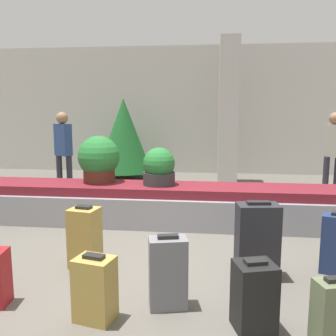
{
  "coord_description": "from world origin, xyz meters",
  "views": [
    {
      "loc": [
        0.61,
        -3.77,
        1.65
      ],
      "look_at": [
        0.0,
        1.47,
        0.81
      ],
      "focal_mm": 40.0,
      "sensor_mm": 36.0,
      "label": 1
    }
  ],
  "objects_px": {
    "potted_plant_1": "(159,168)",
    "decorated_tree": "(124,135)",
    "pillar": "(229,111)",
    "suitcase_5": "(85,237)",
    "suitcase_6": "(254,296)",
    "potted_plant_0": "(99,160)",
    "suitcase_8": "(95,289)",
    "suitcase_1": "(257,241)",
    "traveler_0": "(63,146)",
    "suitcase_3": "(168,273)",
    "suitcase_4": "(333,316)",
    "traveler_1": "(333,147)"
  },
  "relations": [
    {
      "from": "potted_plant_1",
      "to": "decorated_tree",
      "type": "xyz_separation_m",
      "value": [
        -1.3,
        3.3,
        0.23
      ]
    },
    {
      "from": "pillar",
      "to": "suitcase_5",
      "type": "height_order",
      "value": "pillar"
    },
    {
      "from": "pillar",
      "to": "decorated_tree",
      "type": "xyz_separation_m",
      "value": [
        -2.4,
        0.08,
        -0.57
      ]
    },
    {
      "from": "suitcase_6",
      "to": "potted_plant_1",
      "type": "bearing_deg",
      "value": 96.56
    },
    {
      "from": "potted_plant_0",
      "to": "suitcase_8",
      "type": "bearing_deg",
      "value": -73.93
    },
    {
      "from": "suitcase_6",
      "to": "potted_plant_1",
      "type": "relative_size",
      "value": 1.02
    },
    {
      "from": "suitcase_1",
      "to": "suitcase_8",
      "type": "bearing_deg",
      "value": -154.24
    },
    {
      "from": "pillar",
      "to": "suitcase_6",
      "type": "xyz_separation_m",
      "value": [
        -0.02,
        -5.82,
        -1.34
      ]
    },
    {
      "from": "potted_plant_1",
      "to": "potted_plant_0",
      "type": "bearing_deg",
      "value": 173.77
    },
    {
      "from": "pillar",
      "to": "traveler_0",
      "type": "height_order",
      "value": "pillar"
    },
    {
      "from": "pillar",
      "to": "suitcase_8",
      "type": "relative_size",
      "value": 5.94
    },
    {
      "from": "suitcase_3",
      "to": "traveler_0",
      "type": "height_order",
      "value": "traveler_0"
    },
    {
      "from": "suitcase_3",
      "to": "traveler_0",
      "type": "relative_size",
      "value": 0.4
    },
    {
      "from": "potted_plant_1",
      "to": "traveler_0",
      "type": "relative_size",
      "value": 0.34
    },
    {
      "from": "suitcase_1",
      "to": "suitcase_4",
      "type": "relative_size",
      "value": 1.43
    },
    {
      "from": "suitcase_1",
      "to": "traveler_1",
      "type": "relative_size",
      "value": 0.49
    },
    {
      "from": "pillar",
      "to": "traveler_0",
      "type": "relative_size",
      "value": 2.02
    },
    {
      "from": "suitcase_6",
      "to": "decorated_tree",
      "type": "bearing_deg",
      "value": 95.88
    },
    {
      "from": "suitcase_4",
      "to": "suitcase_5",
      "type": "height_order",
      "value": "suitcase_5"
    },
    {
      "from": "suitcase_8",
      "to": "suitcase_5",
      "type": "bearing_deg",
      "value": 126.08
    },
    {
      "from": "traveler_1",
      "to": "suitcase_4",
      "type": "bearing_deg",
      "value": -46.55
    },
    {
      "from": "suitcase_8",
      "to": "suitcase_4",
      "type": "bearing_deg",
      "value": 6.46
    },
    {
      "from": "suitcase_1",
      "to": "traveler_0",
      "type": "xyz_separation_m",
      "value": [
        -3.26,
        3.26,
        0.56
      ]
    },
    {
      "from": "suitcase_3",
      "to": "potted_plant_1",
      "type": "bearing_deg",
      "value": 86.73
    },
    {
      "from": "suitcase_4",
      "to": "potted_plant_0",
      "type": "bearing_deg",
      "value": 114.33
    },
    {
      "from": "suitcase_5",
      "to": "suitcase_3",
      "type": "bearing_deg",
      "value": -26.13
    },
    {
      "from": "pillar",
      "to": "suitcase_1",
      "type": "distance_m",
      "value": 5.08
    },
    {
      "from": "suitcase_3",
      "to": "suitcase_8",
      "type": "xyz_separation_m",
      "value": [
        -0.55,
        -0.26,
        -0.05
      ]
    },
    {
      "from": "suitcase_5",
      "to": "suitcase_6",
      "type": "relative_size",
      "value": 1.2
    },
    {
      "from": "suitcase_1",
      "to": "suitcase_8",
      "type": "height_order",
      "value": "suitcase_1"
    },
    {
      "from": "suitcase_4",
      "to": "suitcase_6",
      "type": "bearing_deg",
      "value": 140.95
    },
    {
      "from": "potted_plant_1",
      "to": "traveler_1",
      "type": "height_order",
      "value": "traveler_1"
    },
    {
      "from": "pillar",
      "to": "suitcase_5",
      "type": "relative_size",
      "value": 4.86
    },
    {
      "from": "potted_plant_0",
      "to": "traveler_0",
      "type": "distance_m",
      "value": 1.84
    },
    {
      "from": "potted_plant_0",
      "to": "decorated_tree",
      "type": "relative_size",
      "value": 0.37
    },
    {
      "from": "suitcase_8",
      "to": "traveler_1",
      "type": "height_order",
      "value": "traveler_1"
    },
    {
      "from": "traveler_1",
      "to": "decorated_tree",
      "type": "height_order",
      "value": "decorated_tree"
    },
    {
      "from": "suitcase_3",
      "to": "suitcase_8",
      "type": "distance_m",
      "value": 0.6
    },
    {
      "from": "decorated_tree",
      "to": "traveler_1",
      "type": "bearing_deg",
      "value": -17.16
    },
    {
      "from": "pillar",
      "to": "traveler_0",
      "type": "bearing_deg",
      "value": -152.12
    },
    {
      "from": "suitcase_4",
      "to": "traveler_0",
      "type": "distance_m",
      "value": 5.72
    },
    {
      "from": "suitcase_8",
      "to": "traveler_0",
      "type": "relative_size",
      "value": 0.34
    },
    {
      "from": "potted_plant_0",
      "to": "traveler_0",
      "type": "xyz_separation_m",
      "value": [
        -1.14,
        1.45,
        0.04
      ]
    },
    {
      "from": "suitcase_3",
      "to": "potted_plant_1",
      "type": "relative_size",
      "value": 1.17
    },
    {
      "from": "suitcase_6",
      "to": "suitcase_1",
      "type": "bearing_deg",
      "value": 66.24
    },
    {
      "from": "decorated_tree",
      "to": "traveler_0",
      "type": "bearing_deg",
      "value": -113.54
    },
    {
      "from": "suitcase_1",
      "to": "traveler_0",
      "type": "relative_size",
      "value": 0.49
    },
    {
      "from": "potted_plant_0",
      "to": "traveler_0",
      "type": "relative_size",
      "value": 0.44
    },
    {
      "from": "pillar",
      "to": "suitcase_1",
      "type": "height_order",
      "value": "pillar"
    },
    {
      "from": "suitcase_8",
      "to": "traveler_1",
      "type": "xyz_separation_m",
      "value": [
        3.14,
        4.59,
        0.68
      ]
    }
  ]
}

